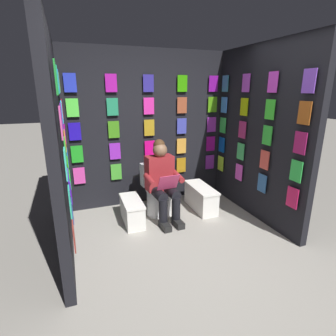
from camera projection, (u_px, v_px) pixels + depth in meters
ground_plane at (206, 271)px, 2.87m from camera, size 30.00×30.00×0.00m
display_wall_back at (148, 129)px, 4.40m from camera, size 2.74×0.14×2.50m
display_wall_left at (258, 134)px, 3.89m from camera, size 0.14×2.06×2.50m
display_wall_right at (58, 148)px, 2.97m from camera, size 0.14×2.06×2.50m
toilet at (157, 193)px, 4.17m from camera, size 0.41×0.56×0.77m
person_reading at (162, 181)px, 3.89m from camera, size 0.54×0.70×1.19m
comic_longbox_near at (132, 211)px, 3.88m from camera, size 0.29×0.66×0.35m
comic_longbox_far at (201, 198)px, 4.32m from camera, size 0.31×0.76×0.39m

